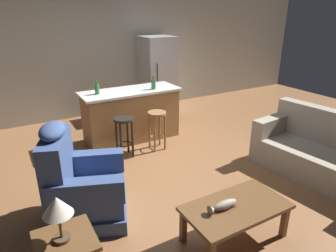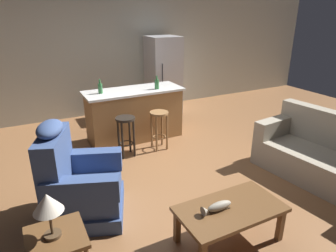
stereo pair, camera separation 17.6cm
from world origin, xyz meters
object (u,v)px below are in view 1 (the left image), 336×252
(fish_figurine, at_px, (223,206))
(table_lamp, at_px, (57,208))
(bar_stool_left, at_px, (124,130))
(bottle_short_amber, at_px, (153,84))
(refrigerator, at_px, (158,75))
(couch, at_px, (324,155))
(bar_stool_right, at_px, (157,123))
(recliner_near_lamp, at_px, (81,186))
(coffee_table, at_px, (236,210))
(end_table, at_px, (66,248))
(kitchen_island, at_px, (131,115))
(bottle_tall_green, at_px, (97,89))

(fish_figurine, distance_m, table_lamp, 1.59)
(bar_stool_left, xyz_separation_m, bottle_short_amber, (0.81, 0.49, 0.57))
(refrigerator, xyz_separation_m, bottle_short_amber, (-0.80, -1.34, 0.16))
(couch, bearing_deg, bottle_short_amber, -66.47)
(refrigerator, bearing_deg, bar_stool_right, -118.54)
(recliner_near_lamp, xyz_separation_m, bottle_short_amber, (1.84, 1.73, 0.62))
(fish_figurine, bearing_deg, refrigerator, 70.37)
(coffee_table, height_order, end_table, end_table)
(bar_stool_right, distance_m, bottle_short_amber, 0.78)
(bottle_short_amber, bearing_deg, recliner_near_lamp, -136.80)
(recliner_near_lamp, height_order, end_table, recliner_near_lamp)
(table_lamp, relative_size, bar_stool_right, 0.60)
(couch, xyz_separation_m, end_table, (-3.68, -0.14, 0.12))
(table_lamp, xyz_separation_m, bar_stool_right, (2.03, 2.18, -0.40))
(end_table, height_order, kitchen_island, kitchen_island)
(bar_stool_left, height_order, bottle_tall_green, bottle_tall_green)
(refrigerator, bearing_deg, table_lamp, -126.99)
(kitchen_island, bearing_deg, couch, -54.90)
(fish_figurine, distance_m, bottle_tall_green, 3.11)
(bar_stool_left, xyz_separation_m, refrigerator, (1.61, 1.83, 0.41))
(bar_stool_right, distance_m, bottle_tall_green, 1.19)
(recliner_near_lamp, bearing_deg, bottle_tall_green, 87.06)
(kitchen_island, relative_size, bar_stool_left, 2.65)
(table_lamp, relative_size, refrigerator, 0.23)
(table_lamp, bearing_deg, bar_stool_left, 57.03)
(refrigerator, bearing_deg, recliner_near_lamp, -130.73)
(kitchen_island, xyz_separation_m, refrigerator, (1.20, 1.20, 0.40))
(coffee_table, bearing_deg, fish_figurine, 171.06)
(bar_stool_right, bearing_deg, end_table, -132.60)
(coffee_table, relative_size, bottle_short_amber, 4.53)
(fish_figurine, distance_m, couch, 2.20)
(end_table, xyz_separation_m, bar_stool_left, (1.40, 2.19, 0.01))
(bar_stool_right, bearing_deg, table_lamp, -132.88)
(couch, bearing_deg, fish_figurine, 2.22)
(bar_stool_right, relative_size, bottle_short_amber, 2.80)
(recliner_near_lamp, bearing_deg, bottle_short_amber, 64.09)
(couch, height_order, bar_stool_right, couch)
(kitchen_island, height_order, bottle_short_amber, bottle_short_amber)
(recliner_near_lamp, distance_m, end_table, 1.02)
(couch, relative_size, table_lamp, 4.84)
(end_table, distance_m, bar_stool_right, 2.97)
(table_lamp, relative_size, bottle_tall_green, 1.68)
(couch, relative_size, bottle_short_amber, 8.17)
(end_table, distance_m, table_lamp, 0.41)
(fish_figurine, height_order, bar_stool_right, bar_stool_right)
(bottle_short_amber, bearing_deg, bar_stool_right, -111.59)
(coffee_table, height_order, bar_stool_right, bar_stool_right)
(recliner_near_lamp, height_order, table_lamp, recliner_near_lamp)
(fish_figurine, xyz_separation_m, couch, (2.17, 0.34, -0.12))
(end_table, bearing_deg, bar_stool_left, 57.39)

